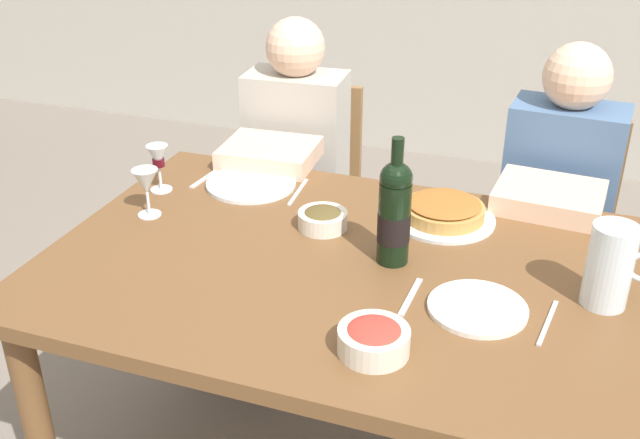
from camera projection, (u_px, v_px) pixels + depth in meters
The scene contains 18 objects.
dining_table at pixel (350, 295), 1.86m from camera, with size 1.50×1.00×0.76m.
wine_bottle at pixel (394, 212), 1.77m from camera, with size 0.08×0.08×0.32m.
water_pitcher at pixel (609, 270), 1.62m from camera, with size 0.15×0.10×0.19m.
baked_tart at pixel (444, 211), 2.00m from camera, with size 0.28×0.28×0.06m.
salad_bowl at pixel (374, 338), 1.49m from camera, with size 0.15×0.15×0.07m.
olive_bowl at pixel (323, 218), 1.97m from camera, with size 0.13×0.13×0.06m.
wine_glass_left_diner at pixel (146, 183), 2.00m from camera, with size 0.07×0.07×0.14m.
wine_glass_right_diner at pixel (158, 159), 2.14m from camera, with size 0.06×0.06×0.14m.
dinner_plate_left_setting at pixel (251, 184), 2.21m from camera, with size 0.27×0.27×0.01m, color silver.
dinner_plate_right_setting at pixel (477, 308), 1.63m from camera, with size 0.22×0.22×0.01m, color white.
fork_left_setting at pixel (206, 178), 2.26m from camera, with size 0.16×0.01×0.01m, color silver.
knife_left_setting at pixel (298, 192), 2.17m from camera, with size 0.18×0.01×0.01m, color silver.
knife_right_setting at pixel (548, 323), 1.59m from camera, with size 0.18×0.01×0.01m, color silver.
spoon_right_setting at pixel (411, 297), 1.68m from camera, with size 0.16×0.01×0.01m, color silver.
chair_left at pixel (308, 186), 2.84m from camera, with size 0.42×0.42×0.87m.
diner_left at pixel (287, 183), 2.58m from camera, with size 0.35×0.52×1.16m.
chair_right at pixel (554, 228), 2.54m from camera, with size 0.43×0.43×0.87m.
diner_right at pixel (550, 227), 2.29m from camera, with size 0.36×0.52×1.16m.
Camera 1 is at (0.45, -1.50, 1.69)m, focal length 41.80 mm.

